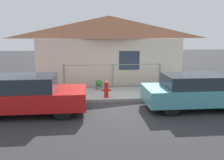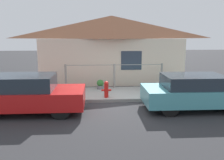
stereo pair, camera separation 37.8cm
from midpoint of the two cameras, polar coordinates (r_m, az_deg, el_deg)
The scene contains 10 objects.
ground_plane at distance 10.44m, azimuth 0.49°, elevation -5.14°, with size 60.00×60.00×0.00m, color #2D2D30.
sidewalk at distance 11.57m, azimuth -0.18°, elevation -3.18°, with size 24.00×2.39×0.14m.
house at distance 14.14m, azimuth -1.43°, elevation 11.29°, with size 8.24×2.23×3.78m.
fence at distance 12.44m, azimuth -0.68°, elevation 1.24°, with size 4.90×0.10×1.20m.
car_left at distance 9.42m, azimuth -19.93°, elevation -3.18°, with size 4.07×1.80×1.38m.
car_right at distance 9.98m, azimuth 17.63°, elevation -2.43°, with size 4.04×1.81×1.32m.
fire_hydrant at distance 10.61m, azimuth -2.33°, elevation -2.06°, with size 0.42×0.19×0.70m.
potted_plant_near_hydrant at distance 12.19m, azimuth -3.86°, elevation -1.03°, with size 0.34×0.34×0.46m.
potted_plant_by_fence at distance 11.70m, azimuth -14.22°, elevation -1.80°, with size 0.37×0.37×0.47m.
potted_plant_corner at distance 12.27m, azimuth 11.22°, elevation -0.86°, with size 0.43×0.43×0.54m.
Camera 1 is at (-1.34, -9.95, 2.90)m, focal length 40.00 mm.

